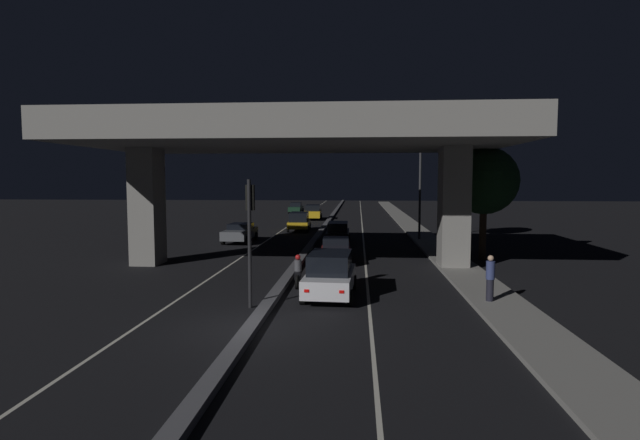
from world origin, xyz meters
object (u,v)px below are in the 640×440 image
car_dark_green_fourth_oncoming (296,208)px  pedestrian_on_sidewalk (490,278)px  street_lamp (415,183)px  car_taxi_yellow_second_oncoming (299,221)px  car_black_third (338,232)px  motorcycle_black_filtering_near (298,273)px  car_dark_red_second (336,250)px  traffic_light_left_of_median (250,220)px  car_grey_lead_oncoming (240,232)px  car_white_lead (330,274)px  car_taxi_yellow_third_oncoming (313,212)px

car_dark_green_fourth_oncoming → pedestrian_on_sidewalk: (13.98, -52.10, 0.30)m
street_lamp → car_taxi_yellow_second_oncoming: bearing=145.5°
car_black_third → motorcycle_black_filtering_near: size_ratio=2.53×
car_taxi_yellow_second_oncoming → car_dark_green_fourth_oncoming: bearing=-174.0°
street_lamp → car_dark_green_fourth_oncoming: street_lamp is taller
car_dark_red_second → car_black_third: 8.70m
traffic_light_left_of_median → car_black_third: traffic_light_left_of_median is taller
traffic_light_left_of_median → car_grey_lead_oncoming: bearing=104.6°
car_white_lead → car_taxi_yellow_third_oncoming: 39.66m
pedestrian_on_sidewalk → car_dark_red_second: bearing=123.4°
car_taxi_yellow_third_oncoming → motorcycle_black_filtering_near: size_ratio=2.52×
car_white_lead → car_dark_green_fourth_oncoming: car_white_lead is taller
traffic_light_left_of_median → car_white_lead: bearing=34.0°
car_dark_green_fourth_oncoming → motorcycle_black_filtering_near: car_dark_green_fourth_oncoming is taller
car_black_third → car_grey_lead_oncoming: size_ratio=1.00×
street_lamp → car_taxi_yellow_second_oncoming: 12.53m
traffic_light_left_of_median → car_dark_red_second: 11.26m
traffic_light_left_of_median → motorcycle_black_filtering_near: size_ratio=2.62×
car_white_lead → car_dark_red_second: car_white_lead is taller
car_taxi_yellow_second_oncoming → pedestrian_on_sidewalk: size_ratio=2.38×
traffic_light_left_of_median → car_dark_red_second: traffic_light_left_of_median is taller
car_grey_lead_oncoming → street_lamp: bearing=99.7°
car_grey_lead_oncoming → traffic_light_left_of_median: bearing=16.1°
pedestrian_on_sidewalk → car_white_lead: bearing=171.5°
car_taxi_yellow_second_oncoming → car_taxi_yellow_third_oncoming: (0.09, 13.39, -0.02)m
car_white_lead → car_taxi_yellow_third_oncoming: car_white_lead is taller
car_white_lead → car_black_third: car_white_lead is taller
car_black_third → car_dark_green_fourth_oncoming: bearing=11.7°
car_taxi_yellow_second_oncoming → street_lamp: bearing=53.7°
car_black_third → car_grey_lead_oncoming: 7.52m
motorcycle_black_filtering_near → car_taxi_yellow_third_oncoming: bearing=2.6°
pedestrian_on_sidewalk → street_lamp: bearing=91.9°
car_taxi_yellow_second_oncoming → motorcycle_black_filtering_near: (2.82, -24.18, -0.33)m
car_grey_lead_oncoming → motorcycle_black_filtering_near: 16.69m
car_black_third → pedestrian_on_sidewalk: (6.56, -18.29, 0.22)m
car_dark_green_fourth_oncoming → motorcycle_black_filtering_near: (6.25, -49.32, -0.14)m
car_taxi_yellow_third_oncoming → pedestrian_on_sidewalk: bearing=12.9°
pedestrian_on_sidewalk → car_black_third: bearing=109.7°
street_lamp → car_black_third: street_lamp is taller
car_dark_red_second → motorcycle_black_filtering_near: 6.96m
car_black_third → car_grey_lead_oncoming: bearing=89.8°
street_lamp → car_white_lead: bearing=-106.0°
car_white_lead → car_dark_green_fourth_oncoming: size_ratio=0.94×
car_dark_red_second → car_dark_green_fourth_oncoming: size_ratio=0.88×
car_taxi_yellow_second_oncoming → pedestrian_on_sidewalk: pedestrian_on_sidewalk is taller
traffic_light_left_of_median → car_dark_green_fourth_oncoming: (-4.92, 53.12, -2.52)m
street_lamp → car_taxi_yellow_third_oncoming: (-9.80, 20.18, -3.62)m
car_white_lead → car_black_third: size_ratio=0.97×
street_lamp → car_taxi_yellow_third_oncoming: street_lamp is taller
motorcycle_black_filtering_near → car_dark_red_second: bearing=-13.1°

